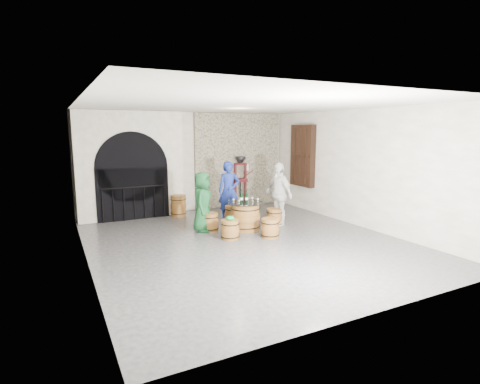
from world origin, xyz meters
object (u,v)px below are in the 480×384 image
barrel_stool_right (274,217)px  corking_press (240,178)px  wine_bottle_center (246,197)px  wine_bottle_left (241,198)px  wine_bottle_right (241,197)px  person_blue (229,191)px  side_barrel (178,206)px  barrel_stool_far (232,214)px  barrel_stool_near_left (230,229)px  person_white (278,194)px  barrel_stool_left (210,222)px  person_green (202,202)px  barrel_table (245,216)px  barrel_stool_near_right (270,228)px

barrel_stool_right → corking_press: bearing=83.7°
wine_bottle_center → corking_press: bearing=66.0°
wine_bottle_left → wine_bottle_right: (0.06, 0.13, 0.00)m
person_blue → side_barrel: (-1.18, 1.17, -0.54)m
barrel_stool_far → barrel_stool_near_left: 1.72m
person_white → wine_bottle_center: 1.04m
person_blue → side_barrel: size_ratio=2.65×
barrel_stool_left → corking_press: size_ratio=0.27×
person_white → wine_bottle_left: bearing=-96.7°
person_blue → corking_press: bearing=73.4°
wine_bottle_center → barrel_stool_left: bearing=159.3°
person_green → person_blue: (1.15, 0.80, 0.09)m
barrel_stool_far → barrel_stool_left: bearing=-147.3°
corking_press → barrel_stool_near_left: bearing=-114.2°
person_white → wine_bottle_center: bearing=-94.2°
barrel_table → wine_bottle_left: wine_bottle_left is taller
person_blue → wine_bottle_left: size_ratio=5.35×
barrel_stool_near_right → person_blue: 2.21m
barrel_stool_near_left → side_barrel: 2.98m
barrel_table → barrel_stool_right: bearing=2.2°
barrel_stool_near_left → person_blue: 2.07m
person_green → wine_bottle_center: 1.17m
side_barrel → wine_bottle_right: bearing=-64.4°
person_white → corking_press: bearing=169.1°
wine_bottle_right → person_green: bearing=167.0°
barrel_stool_left → person_blue: person_blue is taller
barrel_table → wine_bottle_center: size_ratio=2.97×
person_green → barrel_stool_near_left: bearing=-127.6°
barrel_stool_right → corking_press: corking_press is taller
barrel_stool_right → person_blue: size_ratio=0.28×
person_green → person_blue: size_ratio=0.90×
person_white → wine_bottle_left: size_ratio=5.40×
barrel_stool_far → barrel_stool_near_right: size_ratio=1.00×
barrel_table → barrel_stool_near_right: size_ratio=2.02×
barrel_stool_far → corking_press: bearing=56.5°
barrel_table → barrel_stool_near_left: (-0.73, -0.59, -0.13)m
wine_bottle_right → corking_press: (1.27, 2.54, 0.14)m
barrel_stool_near_left → side_barrel: size_ratio=0.73×
person_green → person_white: size_ratio=0.89×
wine_bottle_left → side_barrel: wine_bottle_left is taller
barrel_stool_near_left → person_white: 2.01m
barrel_stool_near_right → person_green: bearing=134.2°
side_barrel → corking_press: bearing=8.2°
side_barrel → person_blue: bearing=-44.8°
barrel_stool_far → corking_press: size_ratio=0.27×
person_blue → wine_bottle_center: person_blue is taller
person_green → side_barrel: 2.02m
barrel_stool_far → person_green: (-1.13, -0.54, 0.55)m
wine_bottle_left → corking_press: (1.34, 2.67, 0.14)m
person_white → wine_bottle_left: 1.16m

